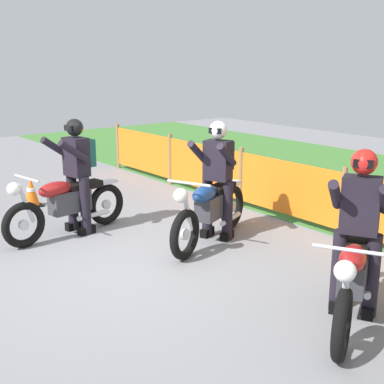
{
  "coord_description": "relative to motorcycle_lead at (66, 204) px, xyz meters",
  "views": [
    {
      "loc": [
        5.28,
        -3.26,
        2.5
      ],
      "look_at": [
        0.37,
        0.58,
        0.9
      ],
      "focal_mm": 48.26,
      "sensor_mm": 36.0,
      "label": 1
    }
  ],
  "objects": [
    {
      "name": "motorcycle_third",
      "position": [
        1.52,
        1.45,
        0.01
      ],
      "size": [
        1.0,
        1.99,
        1.0
      ],
      "rotation": [
        0.0,
        0.0,
        -1.17
      ],
      "color": "black",
      "rests_on": "ground"
    },
    {
      "name": "traffic_cone",
      "position": [
        -1.83,
        0.17,
        -0.21
      ],
      "size": [
        0.32,
        0.32,
        0.53
      ],
      "color": "black",
      "rests_on": "ground"
    },
    {
      "name": "rider_trailing",
      "position": [
        4.01,
        1.26,
        0.48
      ],
      "size": [
        0.71,
        0.79,
        1.69
      ],
      "rotation": [
        0.0,
        0.0,
        -1.07
      ],
      "color": "black",
      "rests_on": "ground"
    },
    {
      "name": "barrier_fence",
      "position": [
        1.5,
        3.04,
        0.07
      ],
      "size": [
        10.58,
        0.08,
        1.05
      ],
      "color": "olive",
      "rests_on": "ground"
    },
    {
      "name": "motorcycle_lead",
      "position": [
        0.0,
        0.0,
        0.0
      ],
      "size": [
        0.61,
        2.04,
        0.97
      ],
      "rotation": [
        0.0,
        0.0,
        -1.41
      ],
      "color": "black",
      "rests_on": "ground"
    },
    {
      "name": "motorcycle_trailing",
      "position": [
        4.12,
        1.06,
        0.0
      ],
      "size": [
        1.11,
        1.86,
        0.98
      ],
      "rotation": [
        0.0,
        0.0,
        -1.07
      ],
      "color": "black",
      "rests_on": "ground"
    },
    {
      "name": "ground",
      "position": [
        1.5,
        0.27,
        -0.48
      ],
      "size": [
        24.0,
        24.0,
        0.02
      ],
      "primitive_type": "cube",
      "color": "gray"
    },
    {
      "name": "rider_third",
      "position": [
        1.43,
        1.66,
        0.48
      ],
      "size": [
        0.69,
        0.78,
        1.69
      ],
      "rotation": [
        0.0,
        0.0,
        -1.17
      ],
      "color": "black",
      "rests_on": "ground"
    },
    {
      "name": "rider_lead",
      "position": [
        -0.04,
        0.22,
        0.48
      ],
      "size": [
        0.61,
        0.73,
        1.69
      ],
      "rotation": [
        0.0,
        0.0,
        -1.41
      ],
      "color": "black",
      "rests_on": "ground"
    }
  ]
}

